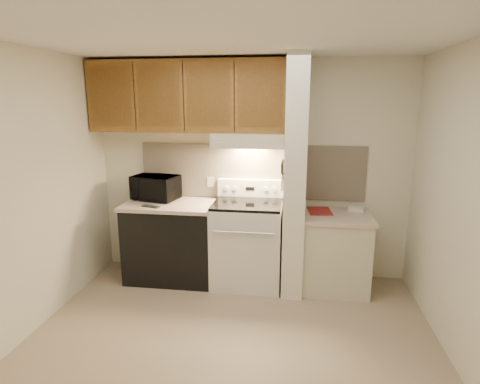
# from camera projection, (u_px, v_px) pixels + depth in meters

# --- Properties ---
(floor) EXTENTS (3.60, 3.60, 0.00)m
(floor) POSITION_uv_depth(u_px,v_px,m) (231.00, 340.00, 3.50)
(floor) COLOR tan
(floor) RESTS_ON ground
(ceiling) EXTENTS (3.60, 3.60, 0.00)m
(ceiling) POSITION_uv_depth(u_px,v_px,m) (229.00, 37.00, 2.93)
(ceiling) COLOR white
(ceiling) RESTS_ON wall_back
(wall_back) EXTENTS (3.60, 2.50, 0.02)m
(wall_back) POSITION_uv_depth(u_px,v_px,m) (251.00, 170.00, 4.67)
(wall_back) COLOR beige
(wall_back) RESTS_ON floor
(wall_left) EXTENTS (0.02, 3.00, 2.50)m
(wall_left) POSITION_uv_depth(u_px,v_px,m) (25.00, 195.00, 3.46)
(wall_left) COLOR beige
(wall_left) RESTS_ON floor
(wall_right) EXTENTS (0.02, 3.00, 2.50)m
(wall_right) POSITION_uv_depth(u_px,v_px,m) (469.00, 211.00, 2.98)
(wall_right) COLOR beige
(wall_right) RESTS_ON floor
(backsplash) EXTENTS (2.60, 0.02, 0.63)m
(backsplash) POSITION_uv_depth(u_px,v_px,m) (251.00, 172.00, 4.66)
(backsplash) COLOR beige
(backsplash) RESTS_ON wall_back
(range_body) EXTENTS (0.76, 0.65, 0.92)m
(range_body) POSITION_uv_depth(u_px,v_px,m) (247.00, 244.00, 4.51)
(range_body) COLOR silver
(range_body) RESTS_ON floor
(oven_window) EXTENTS (0.50, 0.01, 0.30)m
(oven_window) POSITION_uv_depth(u_px,v_px,m) (244.00, 251.00, 4.20)
(oven_window) COLOR black
(oven_window) RESTS_ON range_body
(oven_handle) EXTENTS (0.65, 0.02, 0.02)m
(oven_handle) POSITION_uv_depth(u_px,v_px,m) (243.00, 233.00, 4.11)
(oven_handle) COLOR silver
(oven_handle) RESTS_ON range_body
(cooktop) EXTENTS (0.74, 0.64, 0.03)m
(cooktop) POSITION_uv_depth(u_px,v_px,m) (247.00, 204.00, 4.40)
(cooktop) COLOR black
(cooktop) RESTS_ON range_body
(range_backguard) EXTENTS (0.76, 0.08, 0.20)m
(range_backguard) POSITION_uv_depth(u_px,v_px,m) (250.00, 188.00, 4.65)
(range_backguard) COLOR silver
(range_backguard) RESTS_ON range_body
(range_display) EXTENTS (0.10, 0.01, 0.04)m
(range_display) POSITION_uv_depth(u_px,v_px,m) (250.00, 189.00, 4.61)
(range_display) COLOR black
(range_display) RESTS_ON range_backguard
(range_knob_left_outer) EXTENTS (0.05, 0.02, 0.05)m
(range_knob_left_outer) POSITION_uv_depth(u_px,v_px,m) (226.00, 188.00, 4.65)
(range_knob_left_outer) COLOR silver
(range_knob_left_outer) RESTS_ON range_backguard
(range_knob_left_inner) EXTENTS (0.05, 0.02, 0.05)m
(range_knob_left_inner) POSITION_uv_depth(u_px,v_px,m) (235.00, 188.00, 4.63)
(range_knob_left_inner) COLOR silver
(range_knob_left_inner) RESTS_ON range_backguard
(range_knob_right_inner) EXTENTS (0.05, 0.02, 0.05)m
(range_knob_right_inner) POSITION_uv_depth(u_px,v_px,m) (266.00, 189.00, 4.59)
(range_knob_right_inner) COLOR silver
(range_knob_right_inner) RESTS_ON range_backguard
(range_knob_right_outer) EXTENTS (0.05, 0.02, 0.05)m
(range_knob_right_outer) POSITION_uv_depth(u_px,v_px,m) (274.00, 189.00, 4.57)
(range_knob_right_outer) COLOR silver
(range_knob_right_outer) RESTS_ON range_backguard
(dishwasher_front) EXTENTS (1.00, 0.63, 0.87)m
(dishwasher_front) POSITION_uv_depth(u_px,v_px,m) (172.00, 242.00, 4.65)
(dishwasher_front) COLOR black
(dishwasher_front) RESTS_ON floor
(left_countertop) EXTENTS (1.04, 0.67, 0.04)m
(left_countertop) POSITION_uv_depth(u_px,v_px,m) (171.00, 205.00, 4.54)
(left_countertop) COLOR beige
(left_countertop) RESTS_ON dishwasher_front
(spoon_rest) EXTENTS (0.21, 0.12, 0.01)m
(spoon_rest) POSITION_uv_depth(u_px,v_px,m) (151.00, 206.00, 4.37)
(spoon_rest) COLOR black
(spoon_rest) RESTS_ON left_countertop
(teal_jar) EXTENTS (0.11, 0.11, 0.10)m
(teal_jar) POSITION_uv_depth(u_px,v_px,m) (148.00, 193.00, 4.79)
(teal_jar) COLOR #28625D
(teal_jar) RESTS_ON left_countertop
(outlet) EXTENTS (0.08, 0.01, 0.12)m
(outlet) POSITION_uv_depth(u_px,v_px,m) (211.00, 182.00, 4.74)
(outlet) COLOR beige
(outlet) RESTS_ON backsplash
(microwave) EXTENTS (0.57, 0.45, 0.28)m
(microwave) POSITION_uv_depth(u_px,v_px,m) (156.00, 188.00, 4.67)
(microwave) COLOR black
(microwave) RESTS_ON left_countertop
(partition_pillar) EXTENTS (0.22, 0.70, 2.50)m
(partition_pillar) POSITION_uv_depth(u_px,v_px,m) (295.00, 177.00, 4.26)
(partition_pillar) COLOR #EDE5CF
(partition_pillar) RESTS_ON floor
(pillar_trim) EXTENTS (0.01, 0.70, 0.04)m
(pillar_trim) POSITION_uv_depth(u_px,v_px,m) (284.00, 172.00, 4.26)
(pillar_trim) COLOR brown
(pillar_trim) RESTS_ON partition_pillar
(knife_strip) EXTENTS (0.02, 0.42, 0.04)m
(knife_strip) POSITION_uv_depth(u_px,v_px,m) (284.00, 171.00, 4.21)
(knife_strip) COLOR black
(knife_strip) RESTS_ON partition_pillar
(knife_blade_a) EXTENTS (0.01, 0.03, 0.16)m
(knife_blade_a) POSITION_uv_depth(u_px,v_px,m) (282.00, 183.00, 4.08)
(knife_blade_a) COLOR silver
(knife_blade_a) RESTS_ON knife_strip
(knife_handle_a) EXTENTS (0.02, 0.02, 0.10)m
(knife_handle_a) POSITION_uv_depth(u_px,v_px,m) (282.00, 169.00, 4.05)
(knife_handle_a) COLOR black
(knife_handle_a) RESTS_ON knife_strip
(knife_blade_b) EXTENTS (0.01, 0.04, 0.18)m
(knife_blade_b) POSITION_uv_depth(u_px,v_px,m) (282.00, 182.00, 4.17)
(knife_blade_b) COLOR silver
(knife_blade_b) RESTS_ON knife_strip
(knife_handle_b) EXTENTS (0.02, 0.02, 0.10)m
(knife_handle_b) POSITION_uv_depth(u_px,v_px,m) (282.00, 168.00, 4.12)
(knife_handle_b) COLOR black
(knife_handle_b) RESTS_ON knife_strip
(knife_blade_c) EXTENTS (0.01, 0.04, 0.20)m
(knife_blade_c) POSITION_uv_depth(u_px,v_px,m) (282.00, 182.00, 4.25)
(knife_blade_c) COLOR silver
(knife_blade_c) RESTS_ON knife_strip
(knife_handle_c) EXTENTS (0.02, 0.02, 0.10)m
(knife_handle_c) POSITION_uv_depth(u_px,v_px,m) (282.00, 166.00, 4.19)
(knife_handle_c) COLOR black
(knife_handle_c) RESTS_ON knife_strip
(knife_blade_d) EXTENTS (0.01, 0.04, 0.16)m
(knife_blade_d) POSITION_uv_depth(u_px,v_px,m) (282.00, 179.00, 4.30)
(knife_blade_d) COLOR silver
(knife_blade_d) RESTS_ON knife_strip
(knife_handle_d) EXTENTS (0.02, 0.02, 0.10)m
(knife_handle_d) POSITION_uv_depth(u_px,v_px,m) (283.00, 165.00, 4.28)
(knife_handle_d) COLOR black
(knife_handle_d) RESTS_ON knife_strip
(knife_blade_e) EXTENTS (0.01, 0.04, 0.18)m
(knife_blade_e) POSITION_uv_depth(u_px,v_px,m) (283.00, 178.00, 4.38)
(knife_blade_e) COLOR silver
(knife_blade_e) RESTS_ON knife_strip
(knife_handle_e) EXTENTS (0.02, 0.02, 0.10)m
(knife_handle_e) POSITION_uv_depth(u_px,v_px,m) (283.00, 164.00, 4.34)
(knife_handle_e) COLOR black
(knife_handle_e) RESTS_ON knife_strip
(oven_mitt) EXTENTS (0.03, 0.09, 0.22)m
(oven_mitt) POSITION_uv_depth(u_px,v_px,m) (283.00, 180.00, 4.46)
(oven_mitt) COLOR gray
(oven_mitt) RESTS_ON partition_pillar
(right_cab_base) EXTENTS (0.70, 0.60, 0.81)m
(right_cab_base) POSITION_uv_depth(u_px,v_px,m) (335.00, 254.00, 4.39)
(right_cab_base) COLOR beige
(right_cab_base) RESTS_ON floor
(right_countertop) EXTENTS (0.74, 0.64, 0.04)m
(right_countertop) POSITION_uv_depth(u_px,v_px,m) (337.00, 216.00, 4.29)
(right_countertop) COLOR beige
(right_countertop) RESTS_ON right_cab_base
(red_folder) EXTENTS (0.27, 0.35, 0.01)m
(red_folder) POSITION_uv_depth(u_px,v_px,m) (320.00, 211.00, 4.41)
(red_folder) COLOR maroon
(red_folder) RESTS_ON right_countertop
(white_box) EXTENTS (0.19, 0.15, 0.04)m
(white_box) POSITION_uv_depth(u_px,v_px,m) (356.00, 209.00, 4.43)
(white_box) COLOR white
(white_box) RESTS_ON right_countertop
(range_hood) EXTENTS (0.78, 0.44, 0.15)m
(range_hood) POSITION_uv_depth(u_px,v_px,m) (249.00, 140.00, 4.37)
(range_hood) COLOR beige
(range_hood) RESTS_ON upper_cabinets
(hood_lip) EXTENTS (0.78, 0.04, 0.06)m
(hood_lip) POSITION_uv_depth(u_px,v_px,m) (247.00, 146.00, 4.18)
(hood_lip) COLOR beige
(hood_lip) RESTS_ON range_hood
(upper_cabinets) EXTENTS (2.18, 0.33, 0.77)m
(upper_cabinets) POSITION_uv_depth(u_px,v_px,m) (188.00, 96.00, 4.40)
(upper_cabinets) COLOR brown
(upper_cabinets) RESTS_ON wall_back
(cab_door_a) EXTENTS (0.46, 0.01, 0.63)m
(cab_door_a) POSITION_uv_depth(u_px,v_px,m) (111.00, 96.00, 4.36)
(cab_door_a) COLOR brown
(cab_door_a) RESTS_ON upper_cabinets
(cab_gap_a) EXTENTS (0.01, 0.01, 0.73)m
(cab_gap_a) POSITION_uv_depth(u_px,v_px,m) (134.00, 96.00, 4.32)
(cab_gap_a) COLOR black
(cab_gap_a) RESTS_ON upper_cabinets
(cab_door_b) EXTENTS (0.46, 0.01, 0.63)m
(cab_door_b) POSITION_uv_depth(u_px,v_px,m) (159.00, 96.00, 4.28)
(cab_door_b) COLOR brown
(cab_door_b) RESTS_ON upper_cabinets
(cab_gap_b) EXTENTS (0.01, 0.01, 0.73)m
(cab_gap_b) POSITION_uv_depth(u_px,v_px,m) (183.00, 96.00, 4.25)
(cab_gap_b) COLOR black
(cab_gap_b) RESTS_ON upper_cabinets
(cab_door_c) EXTENTS (0.46, 0.01, 0.63)m
(cab_door_c) POSITION_uv_depth(u_px,v_px,m) (209.00, 96.00, 4.21)
(cab_door_c) COLOR brown
(cab_door_c) RESTS_ON upper_cabinets
(cab_gap_c) EXTENTS (0.01, 0.01, 0.73)m
(cab_gap_c) POSITION_uv_depth(u_px,v_px,m) (234.00, 96.00, 4.17)
(cab_gap_c) COLOR black
(cab_gap_c) RESTS_ON upper_cabinets
(cab_door_d) EXTENTS (0.46, 0.01, 0.63)m
(cab_door_d) POSITION_uv_depth(u_px,v_px,m) (260.00, 96.00, 4.14)
(cab_door_d) COLOR brown
(cab_door_d) RESTS_ON upper_cabinets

